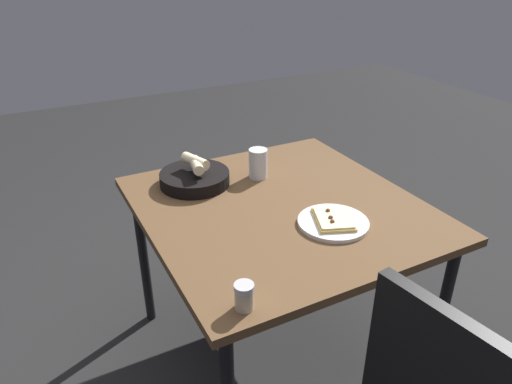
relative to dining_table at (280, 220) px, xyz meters
The scene contains 6 objects.
ground 0.64m from the dining_table, ahead, with size 8.00×8.00×0.00m, color black.
dining_table is the anchor object (origin of this frame).
pizza_plate 0.23m from the dining_table, 23.98° to the left, with size 0.24×0.24×0.04m.
bread_basket 0.38m from the dining_table, 144.49° to the right, with size 0.27×0.27×0.12m.
beer_glass 0.27m from the dining_table, behind, with size 0.07×0.07×0.12m.
pepper_shaker 0.57m from the dining_table, 39.90° to the right, with size 0.05×0.05×0.08m.
Camera 1 is at (1.28, -0.77, 1.54)m, focal length 33.48 mm.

